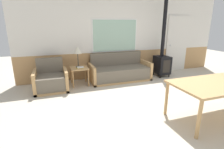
# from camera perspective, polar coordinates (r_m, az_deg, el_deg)

# --- Properties ---
(ground_plane) EXTENTS (16.00, 16.00, 0.00)m
(ground_plane) POSITION_cam_1_polar(r_m,az_deg,el_deg) (4.25, 19.21, -9.47)
(ground_plane) COLOR beige
(wall_back) EXTENTS (7.20, 0.09, 2.70)m
(wall_back) POSITION_cam_1_polar(r_m,az_deg,el_deg) (6.12, 4.83, 12.27)
(wall_back) COLOR tan
(wall_back) RESTS_ON ground_plane
(couch) EXTENTS (1.93, 0.83, 0.85)m
(couch) POSITION_cam_1_polar(r_m,az_deg,el_deg) (5.68, 2.54, 0.79)
(couch) COLOR tan
(couch) RESTS_ON ground_plane
(armchair) EXTENTS (0.88, 0.80, 0.85)m
(armchair) POSITION_cam_1_polar(r_m,az_deg,el_deg) (5.10, -19.28, -1.99)
(armchair) COLOR tan
(armchair) RESTS_ON ground_plane
(side_table) EXTENTS (0.51, 0.51, 0.53)m
(side_table) POSITION_cam_1_polar(r_m,az_deg,el_deg) (5.26, -10.61, 1.21)
(side_table) COLOR tan
(side_table) RESTS_ON ground_plane
(table_lamp) EXTENTS (0.27, 0.27, 0.61)m
(table_lamp) POSITION_cam_1_polar(r_m,az_deg,el_deg) (5.23, -11.21, 7.64)
(table_lamp) COLOR #262628
(table_lamp) RESTS_ON side_table
(book_stack) EXTENTS (0.21, 0.14, 0.04)m
(book_stack) POSITION_cam_1_polar(r_m,az_deg,el_deg) (5.16, -10.30, 2.23)
(book_stack) COLOR gold
(book_stack) RESTS_ON side_table
(dining_table) EXTENTS (2.05, 0.96, 0.73)m
(dining_table) POSITION_cam_1_polar(r_m,az_deg,el_deg) (3.96, 32.80, -2.83)
(dining_table) COLOR tan
(dining_table) RESTS_ON ground_plane
(wood_stove) EXTENTS (0.44, 0.52, 2.55)m
(wood_stove) POSITION_cam_1_polar(r_m,az_deg,el_deg) (6.27, 16.09, 4.87)
(wood_stove) COLOR black
(wood_stove) RESTS_ON ground_plane
(entry_door) EXTENTS (0.92, 0.09, 2.06)m
(entry_door) POSITION_cam_1_polar(r_m,az_deg,el_deg) (7.18, 20.41, 9.36)
(entry_door) COLOR silver
(entry_door) RESTS_ON ground_plane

